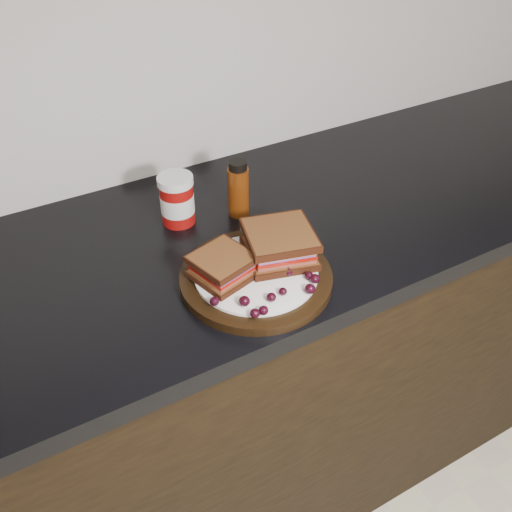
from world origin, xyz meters
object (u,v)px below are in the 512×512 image
at_px(condiment_jar, 177,200).
at_px(sandwich_left, 223,266).
at_px(oil_bottle, 238,188).
at_px(plate, 256,278).

bearing_deg(condiment_jar, sandwich_left, -92.97).
distance_m(condiment_jar, oil_bottle, 0.13).
bearing_deg(oil_bottle, condiment_jar, 164.02).
height_order(plate, sandwich_left, sandwich_left).
bearing_deg(sandwich_left, condiment_jar, 71.56).
xyz_separation_m(plate, oil_bottle, (0.08, 0.21, 0.05)).
xyz_separation_m(sandwich_left, condiment_jar, (0.01, 0.23, 0.01)).
bearing_deg(plate, oil_bottle, 69.89).
bearing_deg(plate, condiment_jar, 100.44).
height_order(sandwich_left, condiment_jar, condiment_jar).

